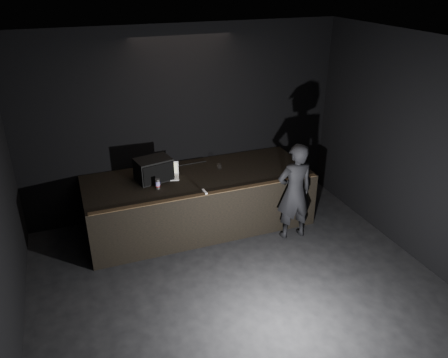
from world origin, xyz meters
name	(u,v)px	position (x,y,z in m)	size (l,w,h in m)	color
ground	(261,324)	(0.00, 0.00, 0.00)	(7.00, 7.00, 0.00)	black
room_walls	(268,191)	(0.00, 0.00, 2.02)	(6.10, 7.10, 3.52)	black
stage_riser	(199,200)	(0.00, 2.73, 0.50)	(4.00, 1.50, 1.00)	black
riser_lip	(211,193)	(0.00, 2.02, 1.01)	(3.92, 0.10, 0.01)	brown
stage_monitor	(154,169)	(-0.76, 2.85, 1.20)	(0.66, 0.54, 0.39)	black
cable	(181,165)	(-0.17, 3.25, 1.01)	(0.02, 0.02, 0.99)	black
laptop	(169,173)	(-0.49, 2.88, 1.06)	(0.42, 0.39, 0.24)	silver
beer_can	(158,184)	(-0.78, 2.49, 1.09)	(0.08, 0.08, 0.18)	silver
plastic_cup	(219,167)	(0.45, 2.86, 1.05)	(0.08, 0.08, 0.10)	white
wii_remote	(205,192)	(-0.10, 2.08, 1.02)	(0.04, 0.17, 0.03)	white
person	(295,192)	(1.42, 1.78, 0.88)	(0.64, 0.42, 1.76)	black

